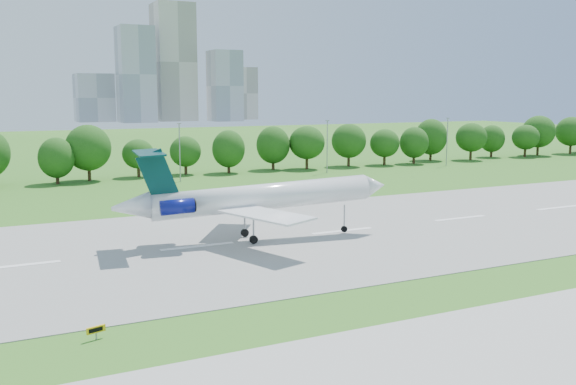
# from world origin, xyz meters

# --- Properties ---
(ground) EXTENTS (600.00, 600.00, 0.00)m
(ground) POSITION_xyz_m (0.00, 0.00, 0.00)
(ground) COLOR #296019
(ground) RESTS_ON ground
(runway) EXTENTS (400.00, 45.00, 0.08)m
(runway) POSITION_xyz_m (0.00, 25.00, 0.04)
(runway) COLOR gray
(runway) RESTS_ON ground
(tree_line) EXTENTS (288.40, 8.40, 10.40)m
(tree_line) POSITION_xyz_m (0.00, 92.00, 6.19)
(tree_line) COLOR #382314
(tree_line) RESTS_ON ground
(light_poles) EXTENTS (175.90, 0.25, 12.19)m
(light_poles) POSITION_xyz_m (-2.50, 82.00, 6.34)
(light_poles) COLOR gray
(light_poles) RESTS_ON ground
(skyline) EXTENTS (127.00, 52.00, 80.00)m
(skyline) POSITION_xyz_m (100.16, 390.61, 30.46)
(skyline) COLOR #B2B2B7
(skyline) RESTS_ON ground
(airliner) EXTENTS (35.09, 25.37, 11.67)m
(airliner) POSITION_xyz_m (6.83, 25.21, 5.50)
(airliner) COLOR white
(airliner) RESTS_ON ground
(taxi_sign_centre) EXTENTS (1.45, 0.56, 1.02)m
(taxi_sign_centre) POSITION_xyz_m (-15.90, 0.34, 0.76)
(taxi_sign_centre) COLOR gray
(taxi_sign_centre) RESTS_ON ground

